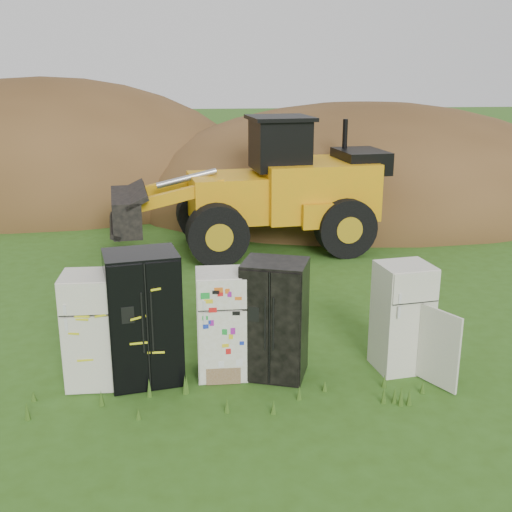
% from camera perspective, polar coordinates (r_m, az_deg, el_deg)
% --- Properties ---
extents(ground, '(120.00, 120.00, 0.00)m').
position_cam_1_polar(ground, '(9.91, -0.23, -10.40)').
color(ground, '#2E5216').
rests_on(ground, ground).
extents(fridge_leftmost, '(0.75, 0.72, 1.68)m').
position_cam_1_polar(fridge_leftmost, '(9.60, -14.44, -6.35)').
color(fridge_leftmost, beige).
rests_on(fridge_leftmost, ground).
extents(fridge_black_side, '(1.17, 0.99, 1.97)m').
position_cam_1_polar(fridge_black_side, '(9.48, -9.97, -5.41)').
color(fridge_black_side, black).
rests_on(fridge_black_side, ground).
extents(fridge_sticker, '(0.73, 0.67, 1.63)m').
position_cam_1_polar(fridge_sticker, '(9.57, -3.08, -6.06)').
color(fridge_sticker, white).
rests_on(fridge_sticker, ground).
extents(fridge_dark_mid, '(1.10, 1.00, 1.78)m').
position_cam_1_polar(fridge_dark_mid, '(9.53, 1.68, -5.63)').
color(fridge_dark_mid, black).
rests_on(fridge_dark_mid, ground).
extents(fridge_open_door, '(0.86, 0.81, 1.67)m').
position_cam_1_polar(fridge_open_door, '(10.00, 12.87, -5.32)').
color(fridge_open_door, beige).
rests_on(fridge_open_door, ground).
extents(wheel_loader, '(7.11, 3.56, 3.30)m').
position_cam_1_polar(wheel_loader, '(15.87, -0.83, 6.33)').
color(wheel_loader, '#CA8E0D').
rests_on(wheel_loader, ground).
extents(dirt_mound_right, '(15.89, 11.65, 6.66)m').
position_cam_1_polar(dirt_mound_right, '(22.35, 9.43, 4.84)').
color(dirt_mound_right, '#462F16').
rests_on(dirt_mound_right, ground).
extents(dirt_mound_left, '(15.06, 11.30, 8.21)m').
position_cam_1_polar(dirt_mound_left, '(24.37, -17.75, 5.25)').
color(dirt_mound_left, '#462F16').
rests_on(dirt_mound_left, ground).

